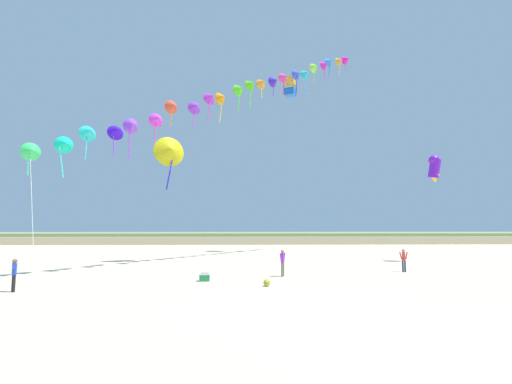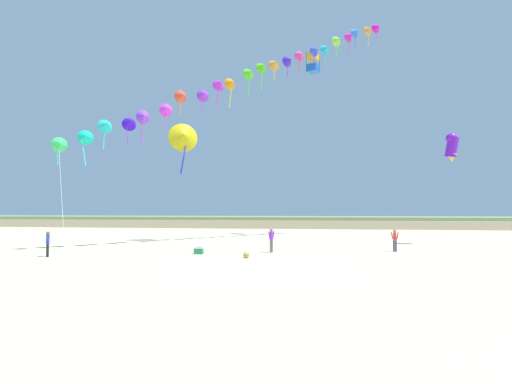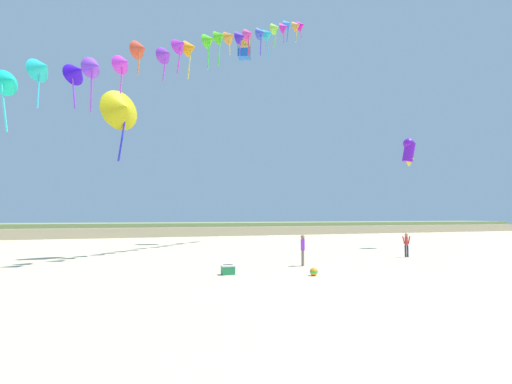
{
  "view_description": "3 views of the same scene",
  "coord_description": "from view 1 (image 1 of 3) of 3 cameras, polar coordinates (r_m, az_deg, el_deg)",
  "views": [
    {
      "loc": [
        -2.01,
        -14.46,
        3.21
      ],
      "look_at": [
        -1.21,
        12.6,
        5.75
      ],
      "focal_mm": 24.0,
      "sensor_mm": 36.0,
      "label": 1
    },
    {
      "loc": [
        3.0,
        -20.04,
        2.91
      ],
      "look_at": [
        -1.16,
        9.47,
        4.2
      ],
      "focal_mm": 28.0,
      "sensor_mm": 36.0,
      "label": 2
    },
    {
      "loc": [
        -9.63,
        -11.97,
        2.59
      ],
      "look_at": [
        -0.66,
        11.33,
        4.13
      ],
      "focal_mm": 28.0,
      "sensor_mm": 36.0,
      "label": 3
    }
  ],
  "objects": [
    {
      "name": "dune_ridge",
      "position": [
        59.45,
        0.25,
        -7.62
      ],
      "size": [
        120.0,
        12.07,
        1.73
      ],
      "color": "#BFAE8B",
      "rests_on": "ground"
    },
    {
      "name": "kite_banner_string",
      "position": [
        33.12,
        -1.77,
        16.79
      ],
      "size": [
        26.62,
        22.27,
        24.43
      ],
      "color": "#33CD62"
    },
    {
      "name": "beach_ball",
      "position": [
        18.34,
        1.82,
        -14.87
      ],
      "size": [
        0.36,
        0.36,
        0.36
      ],
      "color": "orange",
      "rests_on": "ground"
    },
    {
      "name": "person_mid_center",
      "position": [
        25.47,
        23.4,
        -10.16
      ],
      "size": [
        0.52,
        0.27,
        1.53
      ],
      "color": "#282D4C",
      "rests_on": "ground"
    },
    {
      "name": "large_kite_mid_trail",
      "position": [
        42.62,
        5.7,
        17.05
      ],
      "size": [
        1.52,
        1.52,
        2.21
      ],
      "color": "blue"
    },
    {
      "name": "person_near_right",
      "position": [
        21.55,
        4.46,
        -11.38
      ],
      "size": [
        0.43,
        0.49,
        1.63
      ],
      "color": "#726656",
      "rests_on": "ground"
    },
    {
      "name": "person_near_left",
      "position": [
        20.31,
        -35.31,
        -10.92
      ],
      "size": [
        0.47,
        0.4,
        1.56
      ],
      "color": "black",
      "rests_on": "ground"
    },
    {
      "name": "beach_cooler",
      "position": [
        20.09,
        -8.56,
        -13.88
      ],
      "size": [
        0.58,
        0.41,
        0.46
      ],
      "color": "#23844C",
      "rests_on": "ground"
    },
    {
      "name": "large_kite_low_lead",
      "position": [
        33.71,
        27.6,
        3.6
      ],
      "size": [
        1.4,
        1.27,
        2.43
      ],
      "color": "#6B17CC"
    },
    {
      "name": "ground_plane",
      "position": [
        14.94,
        6.4,
        -17.73
      ],
      "size": [
        240.0,
        240.0,
        0.0
      ],
      "primitive_type": "plane",
      "color": "beige"
    },
    {
      "name": "large_kite_high_solo",
      "position": [
        30.64,
        -14.1,
        6.78
      ],
      "size": [
        2.94,
        2.35,
        4.87
      ],
      "color": "gold"
    }
  ]
}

